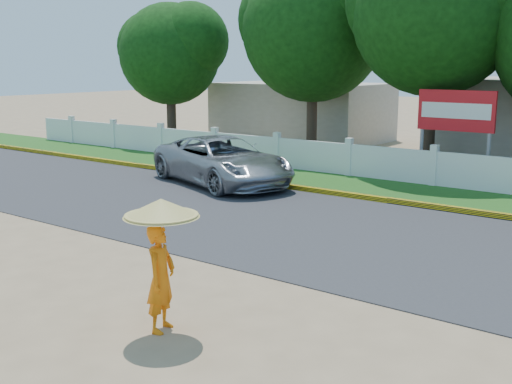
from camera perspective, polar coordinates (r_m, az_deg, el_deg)
ground at (r=11.54m, az=-6.06°, el=-7.93°), size 120.00×120.00×0.00m
road at (r=14.98m, az=5.79°, el=-3.32°), size 60.00×7.00×0.02m
grass_verge at (r=19.55m, az=13.84°, el=-0.08°), size 60.00×3.50×0.03m
curb at (r=18.02m, az=11.69°, el=-0.74°), size 40.00×0.18×0.16m
fence at (r=20.78m, az=15.50°, el=2.01°), size 40.00×0.10×1.10m
building_far at (r=32.18m, az=4.10°, el=7.15°), size 8.00×5.00×2.80m
vehicle at (r=20.30m, az=-3.02°, el=2.79°), size 5.96×4.12×1.51m
monk_with_parasol at (r=9.19m, az=-8.44°, el=-4.74°), size 1.08×1.08×1.96m
billboard at (r=21.54m, az=17.34°, el=6.50°), size 2.50×0.13×2.95m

